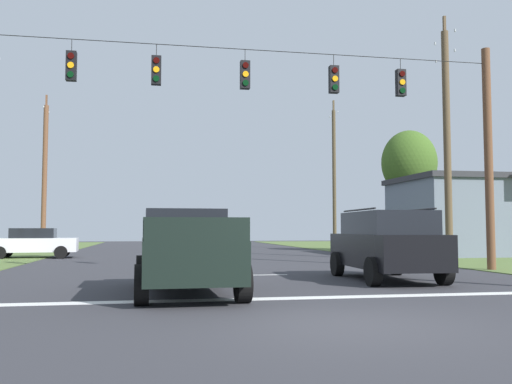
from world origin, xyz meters
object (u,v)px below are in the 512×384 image
(suv_black, at_px, (386,243))
(roadside_store, at_px, (503,216))
(utility_pole_far_right, at_px, (334,176))
(utility_pole_far_left, at_px, (45,176))
(distant_car_crossing_white, at_px, (33,243))
(utility_pole_mid_right, at_px, (447,140))
(pickup_truck, at_px, (186,251))
(overhead_signal_span, at_px, (239,135))
(tree_roadside_right, at_px, (409,163))

(suv_black, height_order, roadside_store, roadside_store)
(utility_pole_far_right, xyz_separation_m, utility_pole_far_left, (-20.49, -0.39, -0.34))
(suv_black, height_order, distant_car_crossing_white, suv_black)
(utility_pole_mid_right, xyz_separation_m, utility_pole_far_right, (-0.18, 15.92, -0.23))
(distant_car_crossing_white, height_order, utility_pole_far_left, utility_pole_far_left)
(pickup_truck, xyz_separation_m, utility_pole_mid_right, (12.64, 10.50, 4.66))
(overhead_signal_span, xyz_separation_m, roadside_store, (16.78, 10.36, -2.40))
(overhead_signal_span, distance_m, utility_pole_mid_right, 11.96)
(utility_pole_mid_right, bearing_deg, overhead_signal_span, -152.98)
(overhead_signal_span, distance_m, roadside_store, 19.87)
(utility_pole_mid_right, bearing_deg, utility_pole_far_right, 90.63)
(distant_car_crossing_white, distance_m, roadside_store, 25.66)
(overhead_signal_span, height_order, utility_pole_mid_right, utility_pole_mid_right)
(pickup_truck, height_order, distant_car_crossing_white, pickup_truck)
(pickup_truck, relative_size, utility_pole_far_right, 0.49)
(suv_black, bearing_deg, pickup_truck, -159.71)
(tree_roadside_right, bearing_deg, overhead_signal_span, -131.97)
(tree_roadside_right, distance_m, roadside_store, 6.59)
(suv_black, xyz_separation_m, utility_pole_mid_right, (6.74, 8.31, 4.57))
(utility_pole_far_right, distance_m, roadside_store, 13.07)
(pickup_truck, distance_m, utility_pole_mid_right, 17.08)
(overhead_signal_span, height_order, roadside_store, overhead_signal_span)
(utility_pole_far_right, bearing_deg, tree_roadside_right, -67.14)
(distant_car_crossing_white, bearing_deg, utility_pole_mid_right, -18.09)
(utility_pole_far_right, height_order, roadside_store, utility_pole_far_right)
(utility_pole_far_left, relative_size, roadside_store, 0.89)
(pickup_truck, xyz_separation_m, suv_black, (5.90, 2.18, 0.09))
(pickup_truck, height_order, utility_pole_mid_right, utility_pole_mid_right)
(distant_car_crossing_white, bearing_deg, tree_roadside_right, 7.63)
(distant_car_crossing_white, bearing_deg, roadside_store, -3.11)
(distant_car_crossing_white, bearing_deg, suv_black, -49.15)
(pickup_truck, height_order, utility_pole_far_left, utility_pole_far_left)
(roadside_store, bearing_deg, utility_pole_far_left, 158.48)
(overhead_signal_span, xyz_separation_m, pickup_truck, (-2.03, -5.08, -3.65))
(utility_pole_mid_right, height_order, roadside_store, utility_pole_mid_right)
(utility_pole_far_left, bearing_deg, roadside_store, -21.52)
(utility_pole_far_left, distance_m, roadside_store, 28.99)
(utility_pole_far_right, relative_size, tree_roadside_right, 1.43)
(pickup_truck, bearing_deg, utility_pole_mid_right, 39.71)
(suv_black, relative_size, tree_roadside_right, 0.63)
(pickup_truck, bearing_deg, suv_black, 20.29)
(utility_pole_mid_right, distance_m, utility_pole_far_right, 15.92)
(overhead_signal_span, height_order, suv_black, overhead_signal_span)
(tree_roadside_right, height_order, roadside_store, tree_roadside_right)
(pickup_truck, distance_m, tree_roadside_right, 25.43)
(distant_car_crossing_white, xyz_separation_m, roadside_store, (25.58, -1.39, 1.42))
(suv_black, bearing_deg, tree_roadside_right, 62.01)
(distant_car_crossing_white, height_order, tree_roadside_right, tree_roadside_right)
(suv_black, relative_size, utility_pole_far_left, 0.46)
(utility_pole_far_left, bearing_deg, utility_pole_far_right, 1.08)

